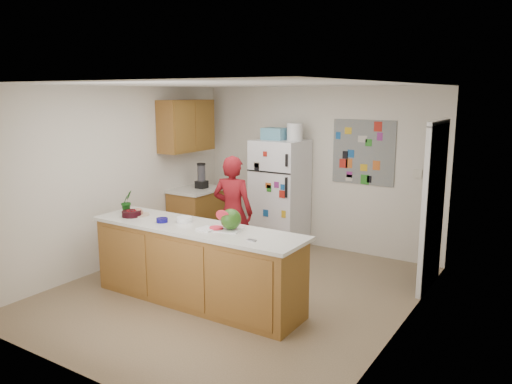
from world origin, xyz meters
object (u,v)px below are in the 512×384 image
Objects in this scene: person at (233,212)px; cherry_bowl at (132,214)px; refrigerator at (280,194)px; watermelon at (231,219)px.

person reaches higher than cherry_bowl.
cherry_bowl is at bearing 52.37° from person.
refrigerator is 1.16m from person.
watermelon is 0.99× the size of cherry_bowl.
refrigerator reaches higher than person.
watermelon is (0.78, -1.16, 0.26)m from person.
person is at bearing -94.40° from refrigerator.
watermelon is (0.69, -2.31, 0.20)m from refrigerator.
person is at bearing 64.83° from cherry_bowl.
cherry_bowl is at bearing -105.88° from refrigerator.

